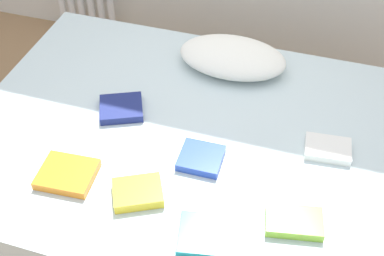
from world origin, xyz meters
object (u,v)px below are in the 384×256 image
at_px(textbook_blue, 201,158).
at_px(textbook_teal, 202,235).
at_px(bed, 189,170).
at_px(textbook_lime, 294,222).
at_px(textbook_navy, 121,108).
at_px(textbook_white, 328,149).
at_px(pillow, 232,57).
at_px(textbook_yellow, 138,193).
at_px(textbook_orange, 67,174).

bearing_deg(textbook_blue, textbook_teal, -74.13).
height_order(bed, textbook_lime, textbook_lime).
bearing_deg(textbook_blue, textbook_navy, 155.65).
bearing_deg(textbook_white, textbook_blue, -162.48).
bearing_deg(pillow, textbook_blue, -87.41).
bearing_deg(textbook_teal, textbook_lime, 14.27).
bearing_deg(textbook_navy, pillow, 24.80).
distance_m(pillow, textbook_yellow, 0.91).
distance_m(textbook_blue, textbook_teal, 0.37).
bearing_deg(bed, textbook_teal, -67.37).
bearing_deg(textbook_white, textbook_teal, -130.01).
bearing_deg(pillow, textbook_lime, -62.43).
bearing_deg(textbook_blue, textbook_white, 21.58).
bearing_deg(pillow, bed, -97.79).
relative_size(bed, textbook_blue, 11.50).
bearing_deg(textbook_blue, textbook_orange, -154.87).
bearing_deg(bed, textbook_navy, 173.27).
height_order(textbook_navy, textbook_blue, textbook_navy).
xyz_separation_m(textbook_blue, textbook_yellow, (-0.18, -0.25, 0.00)).
relative_size(textbook_blue, textbook_orange, 0.80).
distance_m(bed, textbook_teal, 0.60).
bearing_deg(textbook_teal, textbook_blue, 95.85).
height_order(pillow, textbook_lime, pillow).
bearing_deg(textbook_lime, pillow, 106.95).
bearing_deg(textbook_orange, bed, 40.81).
distance_m(textbook_blue, textbook_yellow, 0.31).
height_order(bed, textbook_blue, textbook_blue).
relative_size(bed, textbook_navy, 10.43).
bearing_deg(textbook_lime, bed, 135.34).
distance_m(textbook_orange, textbook_white, 1.08).
bearing_deg(textbook_orange, textbook_blue, 22.27).
relative_size(textbook_yellow, textbook_teal, 1.07).
relative_size(bed, textbook_lime, 9.65).
relative_size(pillow, textbook_navy, 2.79).
distance_m(textbook_yellow, textbook_teal, 0.31).
bearing_deg(textbook_navy, textbook_blue, -47.46).
xyz_separation_m(pillow, textbook_teal, (0.14, -1.00, -0.05)).
bearing_deg(textbook_orange, textbook_yellow, -5.21).
xyz_separation_m(textbook_blue, textbook_lime, (0.42, -0.20, 0.00)).
bearing_deg(textbook_yellow, textbook_teal, -46.48).
height_order(pillow, textbook_yellow, pillow).
distance_m(pillow, textbook_teal, 1.01).
xyz_separation_m(pillow, textbook_navy, (-0.40, -0.47, -0.05)).
height_order(textbook_lime, textbook_orange, textbook_lime).
distance_m(textbook_lime, textbook_white, 0.42).
xyz_separation_m(textbook_navy, textbook_teal, (0.54, -0.53, -0.01)).
xyz_separation_m(bed, textbook_teal, (0.21, -0.50, 0.27)).
xyz_separation_m(bed, textbook_orange, (-0.39, -0.39, 0.27)).
distance_m(textbook_orange, textbook_yellow, 0.30).
height_order(bed, textbook_teal, textbook_teal).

